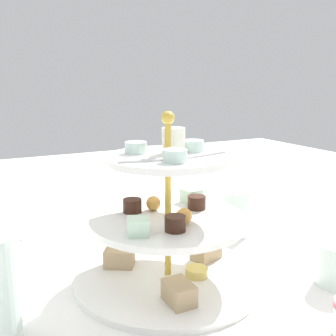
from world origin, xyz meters
The scene contains 4 objects.
ground_plane centered at (0.00, 0.00, 0.00)m, with size 2.40×2.40×0.00m, color white.
tiered_serving_stand centered at (0.00, 0.00, 0.08)m, with size 0.30×0.30×0.27m.
butter_knife_left centered at (-0.11, 0.30, 0.00)m, with size 0.17×0.01×0.00m, color silver.
water_glass_mid_back centered at (0.21, 0.11, 0.05)m, with size 0.06×0.06×0.09m, color silver.
Camera 1 is at (-0.27, -0.53, 0.32)m, focal length 43.05 mm.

